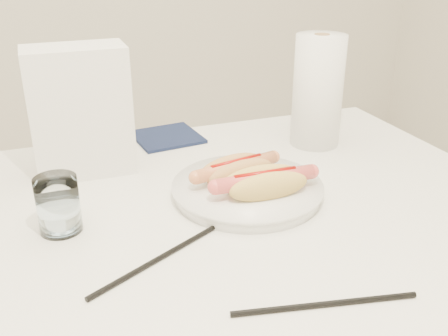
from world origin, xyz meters
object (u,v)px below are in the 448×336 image
object	(u,v)px
table	(176,251)
paper_towel_roll	(318,91)
plate	(247,191)
hotdog_right	(265,183)
napkin_box	(80,111)
hotdog_left	(236,170)
water_glass	(58,205)

from	to	relation	value
table	paper_towel_roll	world-z (taller)	paper_towel_roll
plate	hotdog_right	xyz separation A→B (m)	(0.01, -0.04, 0.03)
hotdog_right	napkin_box	distance (m)	0.37
table	hotdog_left	size ratio (longest dim) A/B	7.45
plate	hotdog_right	world-z (taller)	hotdog_right
hotdog_left	napkin_box	size ratio (longest dim) A/B	0.68
hotdog_left	hotdog_right	xyz separation A→B (m)	(0.02, -0.06, 0.00)
hotdog_right	napkin_box	bearing A→B (deg)	136.33
water_glass	hotdog_right	bearing A→B (deg)	-6.72
plate	hotdog_left	world-z (taller)	hotdog_left
table	water_glass	size ratio (longest dim) A/B	13.69
water_glass	plate	bearing A→B (deg)	0.69
table	hotdog_right	distance (m)	0.18
table	plate	distance (m)	0.16
hotdog_right	water_glass	xyz separation A→B (m)	(-0.32, 0.04, 0.00)
plate	paper_towel_roll	world-z (taller)	paper_towel_roll
table	paper_towel_roll	xyz separation A→B (m)	(0.37, 0.21, 0.18)
table	napkin_box	distance (m)	0.32
paper_towel_roll	plate	bearing A→B (deg)	-142.21
napkin_box	table	bearing A→B (deg)	-65.80
hotdog_left	napkin_box	bearing A→B (deg)	129.81
hotdog_right	water_glass	bearing A→B (deg)	173.53
plate	water_glass	bearing A→B (deg)	-179.31
plate	paper_towel_roll	bearing A→B (deg)	37.79
table	paper_towel_roll	bearing A→B (deg)	29.85
table	hotdog_left	world-z (taller)	hotdog_left
hotdog_left	hotdog_right	size ratio (longest dim) A/B	0.95
hotdog_right	napkin_box	world-z (taller)	napkin_box
water_glass	napkin_box	size ratio (longest dim) A/B	0.37
water_glass	paper_towel_roll	size ratio (longest dim) A/B	0.38
plate	napkin_box	world-z (taller)	napkin_box
paper_towel_roll	hotdog_left	bearing A→B (deg)	-147.31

